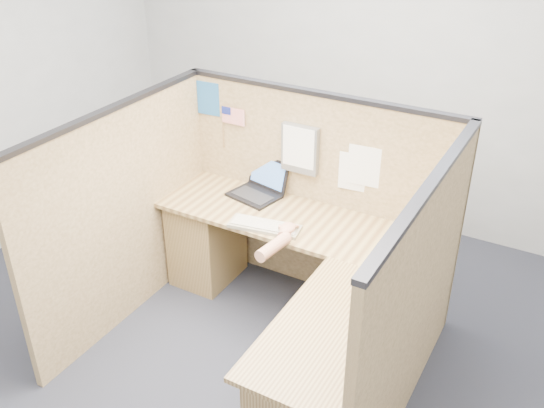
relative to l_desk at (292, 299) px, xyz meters
The scene contains 13 objects.
floor 0.52m from the l_desk, 122.80° to the right, with size 5.00×5.00×0.00m, color black.
wall_back 2.22m from the l_desk, 95.35° to the left, with size 5.00×5.00×0.00m, color #A2A4A7.
cubicle_partitions 0.44m from the l_desk, 142.47° to the left, with size 2.06×1.83×1.53m.
l_desk is the anchor object (origin of this frame).
laptop 0.93m from the l_desk, 135.05° to the left, with size 0.39×0.40×0.25m.
keyboard 0.51m from the l_desk, 148.55° to the left, with size 0.50×0.24×0.03m.
mouse 0.43m from the l_desk, 125.84° to the left, with size 0.12×0.07×0.05m, color silver.
hand_forearm 0.40m from the l_desk, 163.00° to the left, with size 0.12×0.42×0.09m.
blue_poster 1.58m from the l_desk, 147.27° to the left, with size 0.19×0.00×0.25m, color #205996.
american_flag 1.38m from the l_desk, 142.19° to the left, with size 0.19×0.01×0.33m.
file_holder 1.02m from the l_desk, 114.40° to the left, with size 0.27×0.05×0.34m.
paper_left 0.99m from the l_desk, 76.57° to the left, with size 0.22×0.00×0.28m, color white.
paper_right 0.94m from the l_desk, 82.04° to the left, with size 0.21×0.00×0.27m, color white.
Camera 1 is at (1.58, -2.46, 2.81)m, focal length 40.00 mm.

